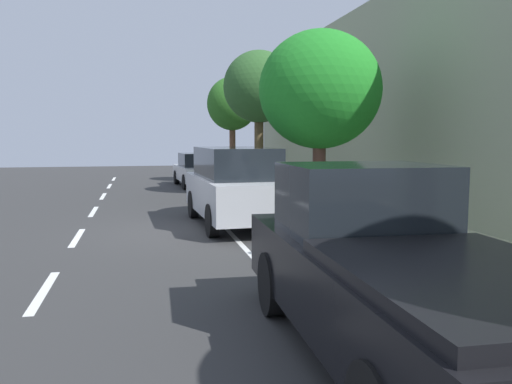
# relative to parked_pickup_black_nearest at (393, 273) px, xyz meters

# --- Properties ---
(ground) EXTENTS (58.25, 58.25, 0.00)m
(ground) POSITION_rel_parked_pickup_black_nearest_xyz_m (-1.17, 7.74, -0.90)
(ground) COLOR #323232
(sidewalk) EXTENTS (3.70, 36.40, 0.16)m
(sidewalk) POSITION_rel_parked_pickup_black_nearest_xyz_m (2.97, 7.74, -0.82)
(sidewalk) COLOR #B2B18F
(sidewalk) RESTS_ON ground
(curb_edge) EXTENTS (0.16, 36.40, 0.16)m
(curb_edge) POSITION_rel_parked_pickup_black_nearest_xyz_m (1.05, 7.74, -0.82)
(curb_edge) COLOR gray
(curb_edge) RESTS_ON ground
(lane_stripe_centre) EXTENTS (0.14, 35.80, 0.01)m
(lane_stripe_centre) POSITION_rel_parked_pickup_black_nearest_xyz_m (-3.89, 7.44, -0.90)
(lane_stripe_centre) COLOR white
(lane_stripe_centre) RESTS_ON ground
(lane_stripe_bike_edge) EXTENTS (0.12, 36.40, 0.01)m
(lane_stripe_bike_edge) POSITION_rel_parked_pickup_black_nearest_xyz_m (-0.42, 7.74, -0.90)
(lane_stripe_bike_edge) COLOR white
(lane_stripe_bike_edge) RESTS_ON ground
(building_facade) EXTENTS (0.50, 36.40, 6.61)m
(building_facade) POSITION_rel_parked_pickup_black_nearest_xyz_m (5.07, 7.74, 2.41)
(building_facade) COLOR #969B7E
(building_facade) RESTS_ON ground
(parked_pickup_black_nearest) EXTENTS (2.14, 5.35, 1.95)m
(parked_pickup_black_nearest) POSITION_rel_parked_pickup_black_nearest_xyz_m (0.00, 0.00, 0.00)
(parked_pickup_black_nearest) COLOR black
(parked_pickup_black_nearest) RESTS_ON ground
(parked_suv_silver_second) EXTENTS (2.14, 4.78, 1.99)m
(parked_suv_silver_second) POSITION_rel_parked_pickup_black_nearest_xyz_m (-0.10, 8.35, 0.13)
(parked_suv_silver_second) COLOR #B7BABF
(parked_suv_silver_second) RESTS_ON ground
(parked_sedan_white_mid) EXTENTS (2.07, 4.51, 1.52)m
(parked_sedan_white_mid) POSITION_rel_parked_pickup_black_nearest_xyz_m (0.11, 19.12, -0.15)
(parked_sedan_white_mid) COLOR white
(parked_sedan_white_mid) RESTS_ON ground
(bicycle_at_curb) EXTENTS (1.51, 0.94, 0.76)m
(bicycle_at_curb) POSITION_rel_parked_pickup_black_nearest_xyz_m (0.58, 4.24, -0.53)
(bicycle_at_curb) COLOR black
(bicycle_at_curb) RESTS_ON ground
(cyclist_with_backpack) EXTENTS (0.53, 0.55, 1.79)m
(cyclist_with_backpack) POSITION_rel_parked_pickup_black_nearest_xyz_m (0.80, 3.81, 0.20)
(cyclist_with_backpack) COLOR #C6B284
(cyclist_with_backpack) RESTS_ON ground
(street_tree_mid_block) EXTENTS (3.07, 3.07, 4.76)m
(street_tree_mid_block) POSITION_rel_parked_pickup_black_nearest_xyz_m (1.98, 7.88, 2.52)
(street_tree_mid_block) COLOR brown
(street_tree_mid_block) RESTS_ON sidewalk
(street_tree_far_end) EXTENTS (2.70, 2.70, 5.35)m
(street_tree_far_end) POSITION_rel_parked_pickup_black_nearest_xyz_m (1.98, 14.79, 3.20)
(street_tree_far_end) COLOR brown
(street_tree_far_end) RESTS_ON sidewalk
(street_tree_corner) EXTENTS (2.47, 2.47, 5.01)m
(street_tree_corner) POSITION_rel_parked_pickup_black_nearest_xyz_m (1.98, 20.68, 2.94)
(street_tree_corner) COLOR brown
(street_tree_corner) RESTS_ON sidewalk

